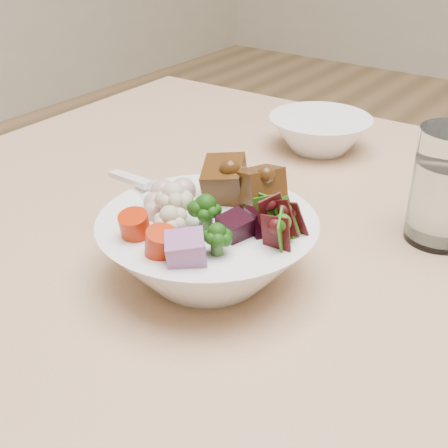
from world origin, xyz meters
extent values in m
cylinder|color=tan|center=(-0.70, 0.21, 0.32)|extent=(0.05, 0.05, 0.63)
cylinder|color=tan|center=(-0.21, 0.25, 0.21)|extent=(0.03, 0.03, 0.42)
sphere|color=black|center=(-0.29, -0.23, 0.74)|extent=(0.03, 0.03, 0.03)
sphere|color=beige|center=(-0.32, -0.23, 0.74)|extent=(0.04, 0.04, 0.04)
cube|color=black|center=(-0.25, -0.20, 0.74)|extent=(0.03, 0.03, 0.02)
cube|color=#93588F|center=(-0.27, -0.28, 0.74)|extent=(0.04, 0.04, 0.03)
cylinder|color=red|center=(-0.33, -0.28, 0.74)|extent=(0.03, 0.03, 0.03)
sphere|color=tan|center=(-0.35, -0.23, 0.73)|extent=(0.02, 0.02, 0.02)
ellipsoid|color=white|center=(-0.37, -0.21, 0.73)|extent=(0.04, 0.04, 0.01)
cube|color=white|center=(-0.41, -0.20, 0.73)|extent=(0.07, 0.03, 0.02)
cylinder|color=white|center=(-0.15, -0.02, 0.73)|extent=(0.07, 0.07, 0.12)
cylinder|color=white|center=(-0.15, -0.02, 0.72)|extent=(0.06, 0.06, 0.08)
camera|label=1|loc=(0.00, -0.60, 0.99)|focal=50.00mm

